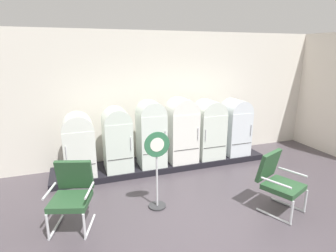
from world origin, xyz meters
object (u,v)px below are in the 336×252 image
Objects in this scene: refrigerator_2 at (151,132)px; refrigerator_3 at (182,128)px; armchair_left at (72,192)px; refrigerator_0 at (79,143)px; refrigerator_5 at (235,125)px; sign_stand at (157,172)px; refrigerator_4 at (209,127)px; armchair_right at (278,179)px; refrigerator_1 at (117,137)px.

refrigerator_2 is 0.77m from refrigerator_3.
refrigerator_2 reaches higher than armchair_left.
refrigerator_2 is at bearing -0.75° from refrigerator_0.
refrigerator_5 is 3.10m from sign_stand.
refrigerator_4 is (0.75, 0.02, -0.05)m from refrigerator_3.
refrigerator_0 is 4.02m from armchair_right.
refrigerator_4 is at bearing 26.58° from armchair_left.
refrigerator_4 reaches higher than sign_stand.
sign_stand is at bearing -138.95° from refrigerator_4.
refrigerator_1 reaches higher than sign_stand.
refrigerator_0 is 3.89m from refrigerator_5.
armchair_right is (3.24, -2.37, -0.28)m from refrigerator_0.
armchair_right is (0.11, -2.40, -0.33)m from refrigerator_4.
refrigerator_2 is 1.52m from refrigerator_4.
refrigerator_3 is at bearing 0.13° from refrigerator_0.
sign_stand is at bearing -124.96° from refrigerator_3.
sign_stand is at bearing -52.07° from refrigerator_0.
armchair_right is (0.86, -2.38, -0.38)m from refrigerator_3.
refrigerator_2 is 1.07× the size of refrigerator_5.
refrigerator_2 is 0.99× the size of refrigerator_3.
refrigerator_2 is 1.46× the size of armchair_right.
refrigerator_5 is at bearing 0.21° from refrigerator_0.
refrigerator_1 is 1.95m from armchair_left.
refrigerator_1 is 0.98× the size of refrigerator_4.
refrigerator_3 is at bearing 109.88° from armchair_right.
refrigerator_0 is 0.94× the size of sign_stand.
refrigerator_3 is (2.38, 0.01, 0.11)m from refrigerator_0.
refrigerator_4 is at bearing 0.43° from refrigerator_1.
refrigerator_2 reaches higher than sign_stand.
armchair_right is (3.42, -0.74, 0.00)m from armchair_left.
refrigerator_1 is 3.06m from refrigerator_5.
refrigerator_0 is at bearing -179.20° from refrigerator_1.
refrigerator_1 is (0.82, 0.01, 0.04)m from refrigerator_0.
refrigerator_2 is (1.61, -0.02, 0.10)m from refrigerator_0.
armchair_left is (-0.19, -1.63, -0.28)m from refrigerator_0.
refrigerator_3 is (1.55, -0.01, 0.07)m from refrigerator_1.
refrigerator_2 is 1.46× the size of armchair_left.
armchair_left is at bearing -158.04° from refrigerator_5.
refrigerator_3 reaches higher than refrigerator_0.
refrigerator_3 reaches higher than refrigerator_1.
armchair_left is (-1.01, -1.64, -0.32)m from refrigerator_1.
sign_stand is at bearing -102.63° from refrigerator_2.
refrigerator_3 is at bearing -178.23° from refrigerator_4.
refrigerator_1 is 0.92× the size of refrigerator_3.
refrigerator_5 is at bearing 21.96° from armchair_left.
refrigerator_3 reaches higher than refrigerator_2.
refrigerator_4 reaches higher than refrigerator_5.
refrigerator_5 is at bearing 31.55° from sign_stand.
refrigerator_3 is 3.06m from armchair_left.
refrigerator_3 is 2.56m from armchair_right.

